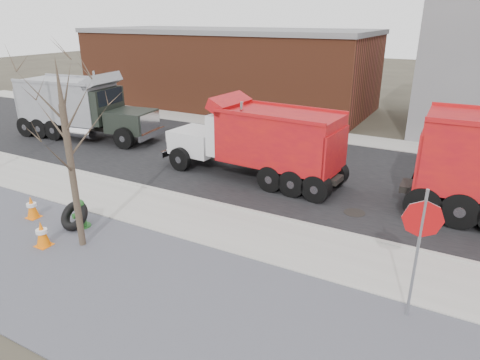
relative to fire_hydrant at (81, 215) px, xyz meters
The scene contains 15 objects.
ground 4.48m from the fire_hydrant, 24.15° to the left, with size 120.00×120.00×0.00m, color #383328.
gravel_verge 4.42m from the fire_hydrant, 22.41° to the right, with size 60.00×5.00×0.03m, color slate.
sidewalk 4.58m from the fire_hydrant, 27.02° to the left, with size 60.00×2.50×0.06m, color #9E9B93.
curb 5.30m from the fire_hydrant, 39.68° to the left, with size 60.00×0.15×0.11m, color #9E9B93.
road 9.09m from the fire_hydrant, 63.41° to the left, with size 60.00×9.40×0.02m, color black.
far_sidewalk 14.41m from the fire_hydrant, 73.61° to the left, with size 60.00×2.00×0.06m, color #9E9B93.
building_brick 19.86m from the fire_hydrant, 107.50° to the left, with size 20.20×8.20×5.30m.
bare_tree 3.10m from the fire_hydrant, 41.87° to the right, with size 3.20×3.20×5.20m.
fire_hydrant is the anchor object (origin of this frame).
truck_tire 0.19m from the fire_hydrant, 130.30° to the right, with size 1.00×0.87×0.90m.
stop_sign 9.54m from the fire_hydrant, ahead, with size 0.79×0.20×2.96m.
traffic_cone_near 1.36m from the fire_hydrant, 91.30° to the right, with size 0.41×0.41×0.78m.
traffic_cone_far 1.89m from the fire_hydrant, behind, with size 0.40×0.40×0.76m.
dump_truck_red_b 7.07m from the fire_hydrant, 65.92° to the left, with size 7.52×2.61×3.16m.
dump_truck_grey 10.99m from the fire_hydrant, 136.98° to the left, with size 7.60×3.17×3.37m.
Camera 1 is at (5.83, -9.77, 6.08)m, focal length 32.00 mm.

